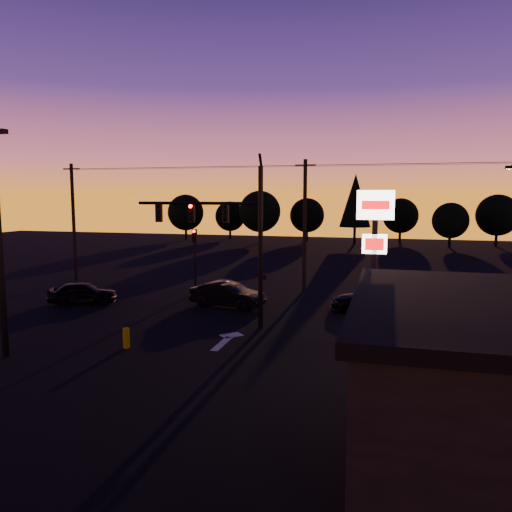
{
  "coord_description": "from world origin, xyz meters",
  "views": [
    {
      "loc": [
        7.59,
        -19.5,
        6.58
      ],
      "look_at": [
        1.0,
        5.0,
        3.5
      ],
      "focal_mm": 35.0,
      "sensor_mm": 36.0,
      "label": 1
    }
  ],
  "objects": [
    {
      "name": "utility_pole_0",
      "position": [
        -16.0,
        14.0,
        4.59
      ],
      "size": [
        1.4,
        0.26,
        9.0
      ],
      "color": "black",
      "rests_on": "ground"
    },
    {
      "name": "tree_3",
      "position": [
        -4.0,
        52.0,
        3.75
      ],
      "size": [
        4.95,
        4.95,
        6.22
      ],
      "color": "black",
      "rests_on": "ground"
    },
    {
      "name": "secondary_signal",
      "position": [
        -5.0,
        11.49,
        2.86
      ],
      "size": [
        0.3,
        0.31,
        4.35
      ],
      "color": "black",
      "rests_on": "ground"
    },
    {
      "name": "ground",
      "position": [
        0.0,
        0.0,
        0.0
      ],
      "size": [
        120.0,
        120.0,
        0.0
      ],
      "primitive_type": "plane",
      "color": "black",
      "rests_on": "ground"
    },
    {
      "name": "tree_0",
      "position": [
        -22.0,
        50.0,
        4.06
      ],
      "size": [
        5.36,
        5.36,
        6.74
      ],
      "color": "black",
      "rests_on": "ground"
    },
    {
      "name": "traffic_signal_mast",
      "position": [
        -0.1,
        3.99,
        4.94
      ],
      "size": [
        6.79,
        0.52,
        8.58
      ],
      "color": "black",
      "rests_on": "ground"
    },
    {
      "name": "pylon_sign",
      "position": [
        7.0,
        1.5,
        4.91
      ],
      "size": [
        1.5,
        0.28,
        6.8
      ],
      "color": "black",
      "rests_on": "ground"
    },
    {
      "name": "suv_parked",
      "position": [
        9.47,
        -2.36,
        0.74
      ],
      "size": [
        4.24,
        5.85,
        1.48
      ],
      "primitive_type": "imported",
      "rotation": [
        0.0,
        0.0,
        0.38
      ],
      "color": "black",
      "rests_on": "ground"
    },
    {
      "name": "car_left",
      "position": [
        -10.41,
        6.66,
        0.68
      ],
      "size": [
        4.32,
        2.94,
        1.36
      ],
      "primitive_type": "imported",
      "rotation": [
        0.0,
        0.0,
        1.94
      ],
      "color": "black",
      "rests_on": "ground"
    },
    {
      "name": "car_mid",
      "position": [
        -1.6,
        8.16,
        0.74
      ],
      "size": [
        4.74,
        2.47,
        1.49
      ],
      "primitive_type": "imported",
      "rotation": [
        0.0,
        0.0,
        1.36
      ],
      "color": "black",
      "rests_on": "ground"
    },
    {
      "name": "lane_arrow",
      "position": [
        0.5,
        1.67,
        0.01
      ],
      "size": [
        1.2,
        3.1,
        0.01
      ],
      "color": "beige",
      "rests_on": "ground"
    },
    {
      "name": "power_wires",
      "position": [
        2.0,
        14.0,
        8.57
      ],
      "size": [
        36.0,
        1.22,
        0.07
      ],
      "color": "black",
      "rests_on": "ground"
    },
    {
      "name": "tree_5",
      "position": [
        9.0,
        54.0,
        3.75
      ],
      "size": [
        4.95,
        4.95,
        6.22
      ],
      "color": "black",
      "rests_on": "ground"
    },
    {
      "name": "utility_pole_1",
      "position": [
        2.0,
        14.0,
        4.59
      ],
      "size": [
        1.4,
        0.26,
        9.0
      ],
      "color": "black",
      "rests_on": "ground"
    },
    {
      "name": "tree_1",
      "position": [
        -16.0,
        53.0,
        3.43
      ],
      "size": [
        4.54,
        4.54,
        5.71
      ],
      "color": "black",
      "rests_on": "ground"
    },
    {
      "name": "tree_7",
      "position": [
        21.0,
        51.0,
        4.06
      ],
      "size": [
        5.36,
        5.36,
        6.74
      ],
      "color": "black",
      "rests_on": "ground"
    },
    {
      "name": "tree_4",
      "position": [
        3.0,
        49.0,
        5.93
      ],
      "size": [
        4.18,
        4.18,
        9.5
      ],
      "color": "black",
      "rests_on": "ground"
    },
    {
      "name": "tree_2",
      "position": [
        -10.0,
        48.0,
        4.37
      ],
      "size": [
        5.77,
        5.78,
        7.26
      ],
      "color": "black",
      "rests_on": "ground"
    },
    {
      "name": "bollard",
      "position": [
        -3.32,
        -0.64,
        0.44
      ],
      "size": [
        0.29,
        0.29,
        0.87
      ],
      "primitive_type": "cylinder",
      "color": "#BFBD00",
      "rests_on": "ground"
    },
    {
      "name": "tree_6",
      "position": [
        15.0,
        48.0,
        3.43
      ],
      "size": [
        4.54,
        4.54,
        5.71
      ],
      "color": "black",
      "rests_on": "ground"
    },
    {
      "name": "car_right",
      "position": [
        6.87,
        9.25,
        0.72
      ],
      "size": [
        5.27,
        2.87,
        1.45
      ],
      "primitive_type": "imported",
      "rotation": [
        0.0,
        0.0,
        -1.4
      ],
      "color": "black",
      "rests_on": "ground"
    }
  ]
}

